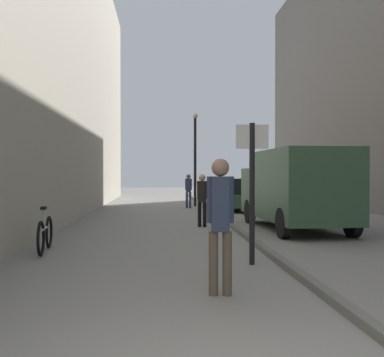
{
  "coord_description": "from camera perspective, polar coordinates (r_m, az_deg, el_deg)",
  "views": [
    {
      "loc": [
        -0.65,
        -2.86,
        1.67
      ],
      "look_at": [
        0.45,
        12.85,
        1.5
      ],
      "focal_mm": 43.01,
      "sensor_mm": 36.0,
      "label": 1
    }
  ],
  "objects": [
    {
      "name": "ground_plane",
      "position": [
        14.97,
        -1.51,
        -5.79
      ],
      "size": [
        80.0,
        80.0,
        0.0
      ],
      "primitive_type": "plane",
      "color": "gray"
    },
    {
      "name": "building_facade_left",
      "position": [
        16.2,
        -20.84,
        17.24
      ],
      "size": [
        3.05,
        40.0,
        12.64
      ],
      "primitive_type": "cube",
      "color": "#BCB29E",
      "rests_on": "ground_plane"
    },
    {
      "name": "kerb_strip",
      "position": [
        15.12,
        4.51,
        -5.51
      ],
      "size": [
        0.16,
        40.0,
        0.12
      ],
      "primitive_type": "cube",
      "color": "#615F5B",
      "rests_on": "ground_plane"
    },
    {
      "name": "pedestrian_main_foreground",
      "position": [
        22.15,
        -0.44,
        -1.26
      ],
      "size": [
        0.32,
        0.22,
        1.64
      ],
      "rotation": [
        0.0,
        0.0,
        -0.23
      ],
      "color": "#2D3851",
      "rests_on": "ground_plane"
    },
    {
      "name": "pedestrian_mid_block",
      "position": [
        14.37,
        1.26,
        -2.24
      ],
      "size": [
        0.31,
        0.25,
        1.65
      ],
      "rotation": [
        0.0,
        0.0,
        -0.37
      ],
      "color": "black",
      "rests_on": "ground_plane"
    },
    {
      "name": "pedestrian_far_crossing",
      "position": [
        6.33,
        3.53,
        -4.72
      ],
      "size": [
        0.37,
        0.24,
        1.88
      ],
      "rotation": [
        0.0,
        0.0,
        -0.1
      ],
      "color": "brown",
      "rests_on": "ground_plane"
    },
    {
      "name": "delivery_van",
      "position": [
        14.0,
        12.69,
        -1.07
      ],
      "size": [
        2.26,
        5.35,
        2.35
      ],
      "rotation": [
        0.0,
        0.0,
        0.04
      ],
      "color": "#335138",
      "rests_on": "ground_plane"
    },
    {
      "name": "parked_car",
      "position": [
        21.24,
        6.43,
        -1.97
      ],
      "size": [
        2.0,
        4.28,
        1.45
      ],
      "rotation": [
        0.0,
        0.0,
        0.05
      ],
      "color": "#335138",
      "rests_on": "ground_plane"
    },
    {
      "name": "street_sign_post",
      "position": [
        8.49,
        7.46,
        -0.25
      ],
      "size": [
        0.6,
        0.1,
        2.6
      ],
      "rotation": [
        0.0,
        0.0,
        3.08
      ],
      "color": "black",
      "rests_on": "ground_plane"
    },
    {
      "name": "lamp_post",
      "position": [
        23.43,
        0.39,
        3.19
      ],
      "size": [
        0.28,
        0.28,
        4.76
      ],
      "color": "black",
      "rests_on": "ground_plane"
    },
    {
      "name": "bicycle_leaning",
      "position": [
        10.34,
        -17.76,
        -6.59
      ],
      "size": [
        0.21,
        1.77,
        0.98
      ],
      "rotation": [
        0.0,
        0.0,
        0.08
      ],
      "color": "black",
      "rests_on": "ground_plane"
    }
  ]
}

